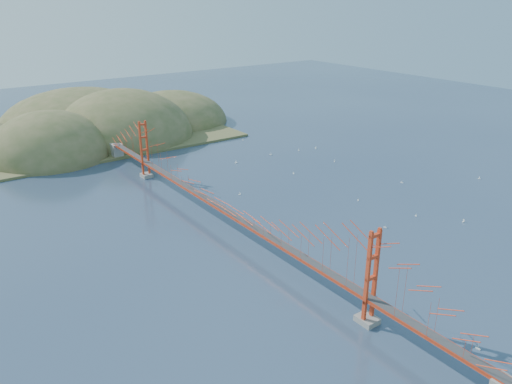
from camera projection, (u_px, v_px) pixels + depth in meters
ground at (225, 229)px, 79.31m from camera, size 320.00×320.00×0.00m
bridge at (224, 187)px, 76.87m from camera, size 2.20×94.40×12.00m
far_headlands at (94, 135)px, 132.27m from camera, size 84.00×58.00×25.00m
sailboat_11 at (479, 178)px, 100.84m from camera, size 0.59×0.59×0.63m
sailboat_8 at (334, 161)px, 111.29m from camera, size 0.60×0.60×0.63m
sailboat_6 at (385, 227)px, 79.61m from camera, size 0.55×0.57×0.64m
sailboat_15 at (243, 140)px, 127.78m from camera, size 0.45×0.49×0.56m
sailboat_5 at (402, 182)px, 98.77m from camera, size 0.48×0.56×0.64m
sailboat_17 at (299, 150)px, 119.04m from camera, size 0.59×0.56×0.66m
sailboat_10 at (478, 348)px, 52.29m from camera, size 0.48×0.57×0.65m
sailboat_2 at (464, 221)px, 81.66m from camera, size 0.59×0.50×0.68m
sailboat_9 at (316, 148)px, 121.06m from camera, size 0.62×0.63×0.71m
sailboat_14 at (358, 200)px, 90.16m from camera, size 0.55×0.55×0.58m
sailboat_13 at (416, 216)px, 83.77m from camera, size 0.57×0.57×0.59m
sailboat_3 at (240, 194)px, 92.81m from camera, size 0.56×0.52×0.63m
sailboat_12 at (236, 163)px, 110.26m from camera, size 0.64×0.52×0.74m
sailboat_7 at (271, 154)px, 115.98m from camera, size 0.68×0.68×0.73m
sailboat_4 at (294, 173)px, 103.78m from camera, size 0.49×0.51×0.58m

